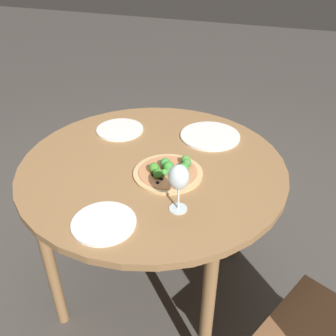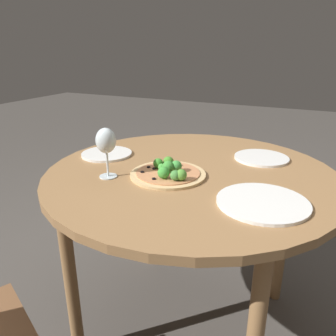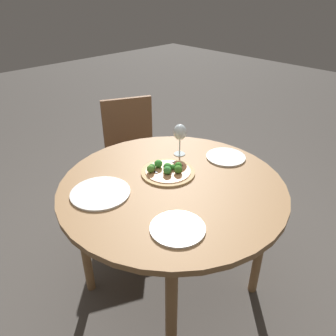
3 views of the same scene
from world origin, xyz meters
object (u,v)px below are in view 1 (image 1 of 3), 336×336
at_px(plate_far, 120,130).
at_px(plate_side, 104,223).
at_px(wine_glass, 179,178).
at_px(plate_near, 210,136).
at_px(pizza, 169,171).

height_order(plate_far, plate_side, same).
height_order(wine_glass, plate_near, wine_glass).
relative_size(wine_glass, plate_near, 0.66).
bearing_deg(wine_glass, pizza, 27.31).
xyz_separation_m(plate_far, plate_side, (-0.62, -0.23, 0.00)).
height_order(pizza, plate_side, pizza).
bearing_deg(plate_far, wine_glass, -136.56).
xyz_separation_m(wine_glass, plate_far, (0.47, 0.44, -0.13)).
distance_m(wine_glass, plate_near, 0.56).
bearing_deg(plate_near, plate_far, 100.71).
xyz_separation_m(wine_glass, plate_side, (-0.15, 0.21, -0.13)).
bearing_deg(pizza, wine_glass, -152.69).
xyz_separation_m(pizza, plate_near, (0.35, -0.08, -0.01)).
bearing_deg(wine_glass, plate_near, 1.88).
bearing_deg(pizza, plate_side, 162.63).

